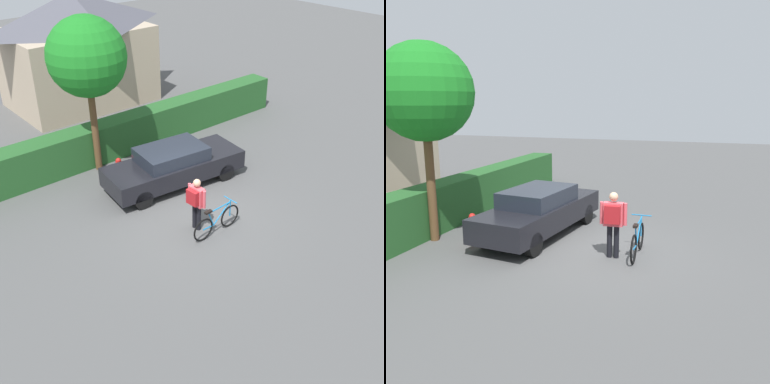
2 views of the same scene
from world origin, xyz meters
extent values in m
plane|color=#505050|center=(0.00, 0.00, 0.00)|extent=(60.00, 60.00, 0.00)
cube|color=#235625|center=(0.00, 4.96, 0.67)|extent=(16.21, 0.90, 1.34)
cube|color=tan|center=(2.17, 10.46, 1.67)|extent=(5.97, 4.09, 3.35)
pyramid|color=#4C4C56|center=(2.17, 10.46, 4.07)|extent=(6.27, 4.29, 1.44)
cube|color=black|center=(0.75, 1.88, 0.61)|extent=(4.73, 2.14, 0.61)
cube|color=#1E232D|center=(0.66, 1.89, 1.13)|extent=(2.28, 1.66, 0.43)
cylinder|color=black|center=(2.38, 2.41, 0.30)|extent=(0.62, 0.25, 0.60)
cylinder|color=black|center=(2.21, 0.98, 0.30)|extent=(0.62, 0.25, 0.60)
cylinder|color=black|center=(-0.71, 2.77, 0.30)|extent=(0.62, 0.25, 0.60)
cylinder|color=black|center=(-0.88, 1.35, 0.30)|extent=(0.62, 0.25, 0.60)
torus|color=black|center=(0.47, -1.01, 0.35)|extent=(0.69, 0.06, 0.69)
torus|color=black|center=(-0.56, -1.03, 0.35)|extent=(0.69, 0.06, 0.69)
cylinder|color=#1972B2|center=(0.15, -1.02, 0.60)|extent=(0.66, 0.05, 0.56)
cylinder|color=#1972B2|center=(-0.27, -1.03, 0.58)|extent=(0.24, 0.04, 0.51)
cylinder|color=#1972B2|center=(0.02, -1.02, 0.82)|extent=(0.80, 0.05, 0.05)
cylinder|color=#1972B2|center=(-0.36, -1.03, 0.34)|extent=(0.39, 0.04, 0.05)
cylinder|color=#1972B2|center=(0.47, -1.01, 0.60)|extent=(0.04, 0.04, 0.52)
cube|color=black|center=(-0.38, -1.03, 0.86)|extent=(0.22, 0.10, 0.06)
cylinder|color=#1972B2|center=(0.47, -1.01, 0.89)|extent=(0.04, 0.50, 0.03)
cylinder|color=black|center=(-0.32, -0.40, 0.40)|extent=(0.13, 0.13, 0.79)
cylinder|color=black|center=(-0.31, -0.56, 0.40)|extent=(0.13, 0.13, 0.79)
cube|color=#DB4C56|center=(-0.32, -0.48, 1.08)|extent=(0.24, 0.48, 0.56)
sphere|color=tan|center=(-0.32, -0.48, 1.50)|extent=(0.22, 0.22, 0.22)
cylinder|color=#DB4C56|center=(-0.34, -0.20, 1.09)|extent=(0.09, 0.09, 0.53)
cylinder|color=#DB4C56|center=(-0.30, -0.76, 1.09)|extent=(0.09, 0.09, 0.53)
cube|color=#A7191E|center=(-0.48, -0.49, 1.11)|extent=(0.19, 0.38, 0.43)
cylinder|color=brown|center=(-0.60, 4.40, 1.58)|extent=(0.23, 0.23, 3.16)
sphere|color=#1A7620|center=(-0.60, 4.40, 3.91)|extent=(2.51, 2.51, 2.51)
cylinder|color=red|center=(-0.47, 3.28, 0.35)|extent=(0.20, 0.20, 0.70)
sphere|color=red|center=(-0.47, 3.28, 0.72)|extent=(0.18, 0.18, 0.18)
camera|label=1|loc=(-7.66, -8.93, 8.10)|focal=44.95mm
camera|label=2|loc=(-9.77, -2.80, 3.71)|focal=39.82mm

